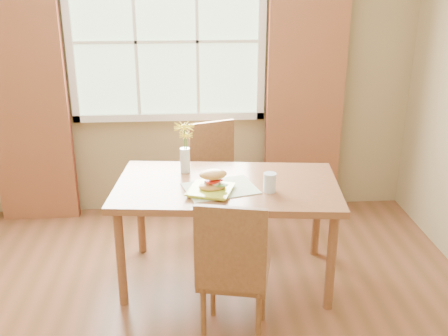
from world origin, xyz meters
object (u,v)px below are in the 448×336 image
croissant_sandwich (213,180)px  chair_near (233,267)px  water_glass (270,183)px  chair_far (217,175)px  flower_vase (185,143)px  dining_table (227,194)px

croissant_sandwich → chair_near: bearing=-91.9°
croissant_sandwich → water_glass: size_ratio=1.62×
chair_far → croissant_sandwich: 0.89m
chair_near → chair_far: size_ratio=1.01×
chair_far → flower_vase: bearing=-138.2°
chair_near → croissant_sandwich: (-0.08, 0.56, 0.30)m
croissant_sandwich → flower_vase: 0.43m
water_glass → flower_vase: 0.68m
croissant_sandwich → water_glass: croissant_sandwich is taller
dining_table → water_glass: water_glass is taller
dining_table → chair_far: chair_far is taller
dining_table → water_glass: size_ratio=12.48×
dining_table → chair_far: (-0.03, 0.70, -0.14)m
croissant_sandwich → chair_far: bearing=74.9°
croissant_sandwich → flower_vase: (-0.18, 0.37, 0.13)m
chair_far → water_glass: chair_far is taller
chair_near → water_glass: (0.28, 0.55, 0.27)m
chair_near → flower_vase: 1.06m
chair_far → water_glass: size_ratio=7.40×
dining_table → chair_far: size_ratio=1.69×
chair_far → water_glass: (0.29, -0.84, 0.27)m
dining_table → chair_near: 0.71m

